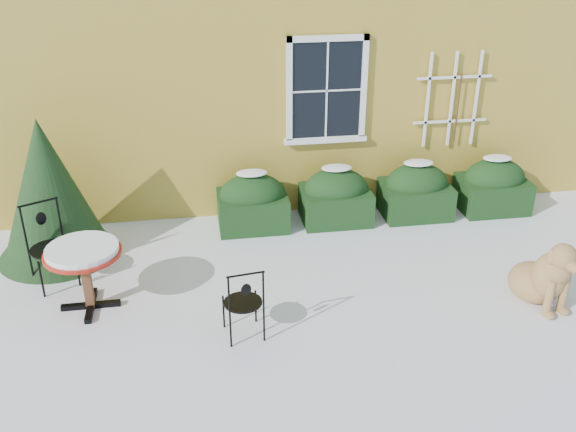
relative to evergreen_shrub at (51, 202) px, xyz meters
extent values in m
plane|color=white|center=(3.13, -2.12, -0.81)|extent=(80.00, 80.00, 0.00)
cube|color=black|center=(4.03, 0.84, 1.17)|extent=(1.05, 0.03, 1.45)
cube|color=white|center=(4.03, 0.83, 1.94)|extent=(1.23, 0.06, 0.09)
cube|color=white|center=(4.03, 0.83, 0.40)|extent=(1.23, 0.06, 0.09)
cube|color=white|center=(3.46, 0.83, 1.17)|extent=(0.09, 0.06, 1.63)
cube|color=white|center=(4.60, 0.83, 1.17)|extent=(0.09, 0.06, 1.63)
cube|color=white|center=(4.03, 0.82, 1.17)|extent=(0.02, 0.02, 1.45)
cube|color=white|center=(4.03, 0.82, 1.17)|extent=(1.05, 0.02, 0.02)
cube|color=white|center=(4.03, 0.83, 0.39)|extent=(1.29, 0.14, 0.07)
cube|color=white|center=(5.63, 0.82, 0.94)|extent=(0.04, 0.03, 1.50)
cube|color=white|center=(6.03, 0.82, 0.94)|extent=(0.04, 0.03, 1.50)
cube|color=white|center=(6.43, 0.82, 0.94)|extent=(0.04, 0.03, 1.50)
cube|color=white|center=(6.03, 0.82, 0.59)|extent=(1.20, 0.03, 0.04)
cube|color=white|center=(6.03, 0.82, 1.29)|extent=(1.20, 0.03, 0.04)
cylinder|color=#472D19|center=(6.13, 0.80, 0.79)|extent=(0.02, 0.02, 1.10)
cube|color=black|center=(2.83, 0.43, -0.55)|extent=(1.05, 0.80, 0.52)
ellipsoid|color=black|center=(2.83, 0.43, -0.28)|extent=(1.00, 0.72, 0.67)
ellipsoid|color=white|center=(2.83, 0.43, 0.08)|extent=(0.47, 0.32, 0.06)
cube|color=black|center=(4.13, 0.43, -0.55)|extent=(1.05, 0.80, 0.52)
ellipsoid|color=black|center=(4.13, 0.43, -0.28)|extent=(1.00, 0.72, 0.67)
ellipsoid|color=white|center=(4.13, 0.43, 0.08)|extent=(0.47, 0.32, 0.06)
cube|color=black|center=(5.43, 0.43, -0.55)|extent=(1.05, 0.80, 0.52)
ellipsoid|color=black|center=(5.43, 0.43, -0.28)|extent=(1.00, 0.72, 0.67)
ellipsoid|color=white|center=(5.43, 0.43, 0.08)|extent=(0.47, 0.32, 0.06)
cube|color=black|center=(6.73, 0.43, -0.55)|extent=(1.05, 0.80, 0.52)
ellipsoid|color=black|center=(6.73, 0.43, -0.28)|extent=(1.00, 0.72, 0.67)
ellipsoid|color=white|center=(6.73, 0.43, 0.08)|extent=(0.47, 0.32, 0.06)
cone|color=black|center=(0.00, 0.00, -0.33)|extent=(1.66, 1.66, 0.96)
cone|color=black|center=(0.00, 0.00, 0.20)|extent=(1.48, 1.48, 2.01)
cube|color=black|center=(0.60, -1.46, -0.78)|extent=(0.72, 0.08, 0.06)
cube|color=black|center=(0.60, -1.46, -0.78)|extent=(0.08, 0.72, 0.06)
cube|color=brown|center=(0.60, -1.46, -0.42)|extent=(0.10, 0.10, 0.77)
cylinder|color=#A91C0E|center=(0.60, -1.46, -0.04)|extent=(0.92, 0.92, 0.04)
cylinder|color=white|center=(0.60, -1.46, 0.01)|extent=(0.86, 0.86, 0.07)
cylinder|color=black|center=(2.58, -2.08, -0.59)|extent=(0.02, 0.02, 0.43)
cylinder|color=black|center=(2.20, -2.13, -0.59)|extent=(0.02, 0.02, 0.43)
cylinder|color=black|center=(2.64, -2.46, -0.59)|extent=(0.02, 0.02, 0.43)
cylinder|color=black|center=(2.25, -2.51, -0.59)|extent=(0.02, 0.02, 0.43)
cylinder|color=black|center=(2.42, -2.30, -0.37)|extent=(0.44, 0.44, 0.02)
cylinder|color=black|center=(2.64, -2.46, -0.13)|extent=(0.02, 0.02, 0.48)
cylinder|color=black|center=(2.25, -2.51, -0.13)|extent=(0.02, 0.02, 0.48)
cylinder|color=black|center=(2.44, -2.49, 0.11)|extent=(0.42, 0.08, 0.02)
ellipsoid|color=black|center=(2.44, -2.49, -0.08)|extent=(0.12, 0.04, 0.15)
cylinder|color=black|center=(-0.01, -1.12, -0.55)|extent=(0.03, 0.03, 0.52)
cylinder|color=black|center=(0.40, -0.92, -0.55)|extent=(0.03, 0.03, 0.52)
cylinder|color=black|center=(-0.22, -0.71, -0.55)|extent=(0.03, 0.03, 0.52)
cylinder|color=black|center=(0.19, -0.51, -0.55)|extent=(0.03, 0.03, 0.52)
cylinder|color=black|center=(0.09, -0.81, -0.29)|extent=(0.53, 0.53, 0.02)
cylinder|color=black|center=(-0.22, -0.71, 0.00)|extent=(0.03, 0.03, 0.57)
cylinder|color=black|center=(0.19, -0.51, 0.00)|extent=(0.03, 0.03, 0.57)
cylinder|color=black|center=(-0.01, -0.61, 0.28)|extent=(0.46, 0.25, 0.03)
ellipsoid|color=black|center=(-0.01, -0.61, 0.05)|extent=(0.14, 0.09, 0.18)
ellipsoid|color=tan|center=(6.10, -2.11, -0.58)|extent=(0.75, 0.79, 0.49)
ellipsoid|color=tan|center=(6.15, -2.33, -0.36)|extent=(0.55, 0.51, 0.61)
sphere|color=tan|center=(6.16, -2.40, -0.23)|extent=(0.38, 0.38, 0.38)
cylinder|color=tan|center=(6.08, -2.51, -0.56)|extent=(0.10, 0.10, 0.49)
cylinder|color=tan|center=(6.29, -2.46, -0.56)|extent=(0.10, 0.10, 0.49)
ellipsoid|color=tan|center=(6.09, -2.56, -0.76)|extent=(0.13, 0.17, 0.08)
ellipsoid|color=tan|center=(6.31, -2.51, -0.76)|extent=(0.13, 0.17, 0.08)
cylinder|color=tan|center=(6.17, -2.41, -0.16)|extent=(0.28, 0.32, 0.27)
sphere|color=tan|center=(6.18, -2.46, -0.03)|extent=(0.32, 0.32, 0.32)
ellipsoid|color=tan|center=(6.21, -2.60, -0.07)|extent=(0.20, 0.28, 0.14)
ellipsoid|color=tan|center=(6.03, -2.45, -0.03)|extent=(0.10, 0.12, 0.20)
ellipsoid|color=tan|center=(6.31, -2.39, -0.03)|extent=(0.10, 0.12, 0.20)
cylinder|color=tan|center=(6.24, -1.83, -0.74)|extent=(0.33, 0.35, 0.09)
camera|label=1|loc=(1.96, -8.39, 3.73)|focal=40.00mm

